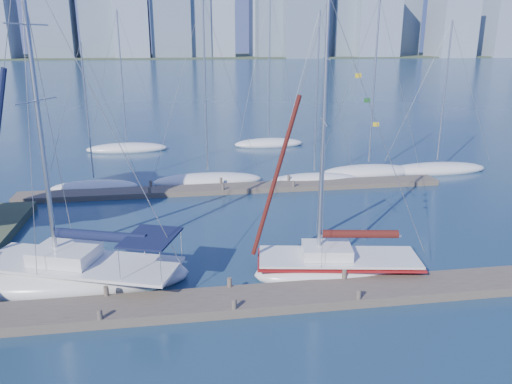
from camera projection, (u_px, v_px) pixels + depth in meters
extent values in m
plane|color=navy|center=(232.00, 306.00, 20.18)|extent=(700.00, 700.00, 0.00)
cube|color=brown|center=(232.00, 302.00, 20.12)|extent=(26.00, 2.00, 0.40)
cube|color=brown|center=(236.00, 188.00, 35.54)|extent=(30.00, 1.80, 0.36)
cube|color=#38472D|center=(180.00, 57.00, 322.69)|extent=(800.00, 100.00, 1.50)
ellipsoid|color=white|center=(82.00, 279.00, 21.83)|extent=(9.80, 6.00, 1.63)
cube|color=white|center=(80.00, 263.00, 21.61)|extent=(9.07, 5.54, 0.13)
cube|color=white|center=(65.00, 254.00, 21.62)|extent=(3.13, 2.75, 0.60)
cylinder|color=silver|center=(39.00, 117.00, 19.96)|extent=(0.20, 0.20, 12.56)
cylinder|color=silver|center=(101.00, 238.00, 21.04)|extent=(4.19, 1.59, 0.11)
cylinder|color=black|center=(101.00, 236.00, 21.01)|extent=(3.97, 1.78, 0.44)
cube|color=black|center=(151.00, 237.00, 20.57)|extent=(2.72, 3.10, 0.09)
ellipsoid|color=white|center=(338.00, 270.00, 22.85)|extent=(8.06, 3.77, 1.36)
cube|color=white|center=(338.00, 257.00, 22.66)|extent=(7.46, 3.48, 0.11)
cube|color=white|center=(327.00, 251.00, 22.57)|extent=(2.42, 1.98, 0.50)
cylinder|color=silver|center=(323.00, 135.00, 21.03)|extent=(0.16, 0.16, 11.12)
cylinder|color=silver|center=(360.00, 236.00, 22.35)|extent=(3.64, 0.69, 0.09)
cylinder|color=#4D1110|center=(360.00, 234.00, 22.32)|extent=(3.39, 0.91, 0.36)
cube|color=maroon|center=(338.00, 260.00, 22.71)|extent=(7.64, 3.60, 0.09)
ellipsoid|color=white|center=(95.00, 187.00, 35.76)|extent=(6.33, 2.81, 1.00)
cylinder|color=silver|center=(87.00, 112.00, 34.19)|extent=(0.11, 0.11, 9.30)
ellipsoid|color=white|center=(208.00, 181.00, 37.39)|extent=(8.48, 4.57, 1.14)
cylinder|color=silver|center=(205.00, 87.00, 35.38)|extent=(0.12, 0.12, 12.10)
ellipsoid|color=white|center=(314.00, 180.00, 37.78)|extent=(7.02, 3.78, 0.97)
cylinder|color=silver|center=(317.00, 94.00, 35.91)|extent=(0.11, 0.11, 11.40)
ellipsoid|color=white|center=(368.00, 172.00, 39.76)|extent=(7.98, 4.50, 1.19)
cylinder|color=silver|center=(374.00, 83.00, 37.72)|extent=(0.13, 0.13, 12.21)
ellipsoid|color=white|center=(436.00, 170.00, 40.58)|extent=(8.71, 3.61, 1.14)
cylinder|color=silver|center=(445.00, 93.00, 38.78)|extent=(0.12, 0.12, 10.70)
ellipsoid|color=white|center=(127.00, 149.00, 48.32)|extent=(8.00, 5.16, 1.15)
cylinder|color=silver|center=(122.00, 77.00, 46.34)|extent=(0.13, 0.13, 11.88)
ellipsoid|color=white|center=(269.00, 144.00, 50.66)|extent=(7.33, 5.01, 1.14)
cylinder|color=silver|center=(269.00, 64.00, 48.37)|extent=(0.12, 0.12, 14.03)
cube|color=slate|center=(50.00, 13.00, 274.69)|extent=(23.85, 17.63, 49.17)
cube|color=gray|center=(99.00, 25.00, 300.28)|extent=(15.87, 17.61, 37.83)
cube|color=#8498AA|center=(132.00, 28.00, 280.80)|extent=(18.94, 19.81, 34.02)
cube|color=slate|center=(171.00, 23.00, 284.85)|extent=(22.18, 16.86, 39.21)
cube|color=gray|center=(329.00, 12.00, 304.27)|extent=(14.79, 17.11, 53.17)
cube|color=#8498AA|center=(376.00, 18.00, 294.59)|extent=(25.15, 18.80, 45.76)
cube|color=slate|center=(405.00, 13.00, 326.19)|extent=(15.78, 17.52, 54.07)
cube|color=gray|center=(452.00, 26.00, 302.32)|extent=(22.12, 23.94, 36.48)
cube|color=#8498AA|center=(498.00, 24.00, 306.37)|extent=(14.12, 21.38, 39.64)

